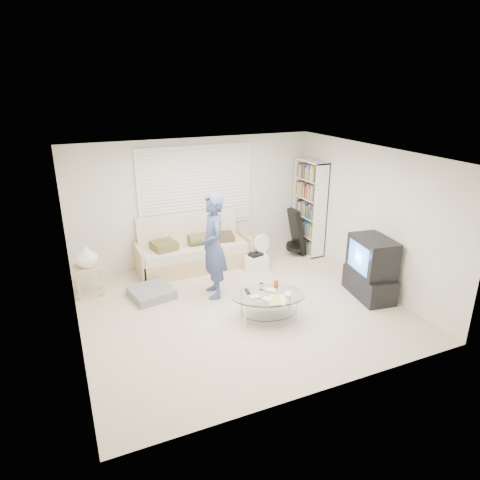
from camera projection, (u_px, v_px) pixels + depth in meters
name	position (u px, v px, depth m)	size (l,w,h in m)	color
ground	(241.00, 307.00, 7.07)	(5.00, 5.00, 0.00)	#C4B098
room_shell	(229.00, 205.00, 6.91)	(5.02, 4.52, 2.51)	silver
window_blinds	(196.00, 187.00, 8.41)	(2.32, 0.08, 1.62)	silver
futon_sofa	(193.00, 251.00, 8.47)	(2.19, 0.88, 1.07)	tan
grey_floor_pillow	(151.00, 293.00, 7.38)	(0.67, 0.67, 0.15)	slate
side_table	(87.00, 258.00, 7.25)	(0.47, 0.38, 0.93)	tan
bookshelf	(309.00, 208.00, 9.03)	(0.31, 0.84, 1.99)	white
guitar_case	(296.00, 235.00, 9.03)	(0.38, 0.37, 1.00)	black
floor_fan	(261.00, 247.00, 8.61)	(0.40, 0.26, 0.65)	white
storage_bin	(256.00, 262.00, 8.47)	(0.52, 0.41, 0.33)	white
tv_unit	(371.00, 268.00, 7.28)	(0.66, 1.04, 1.06)	black
coffee_table	(269.00, 299.00, 6.60)	(1.31, 1.03, 0.55)	silver
standing_person	(213.00, 246.00, 7.17)	(0.66, 0.43, 1.81)	navy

